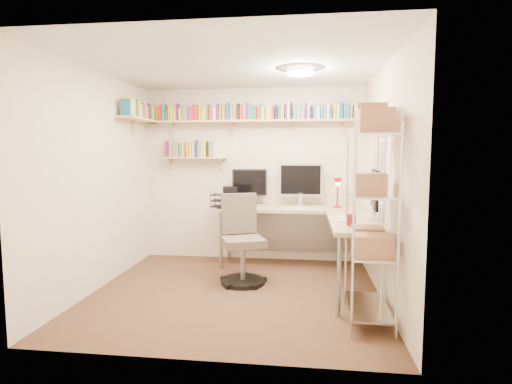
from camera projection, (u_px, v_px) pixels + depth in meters
The scene contains 6 objects.
ground at pixel (235, 292), 4.50m from camera, with size 3.20×3.20×0.00m, color #41281B.
room_shell at pixel (235, 155), 4.35m from camera, with size 3.24×3.04×2.52m.
wall_shelves at pixel (221, 121), 5.64m from camera, with size 3.12×1.09×0.80m.
corner_desk at pixel (300, 211), 5.24m from camera, with size 2.20×2.10×1.43m.
office_chair at pixel (242, 246), 4.83m from camera, with size 0.62×0.62×1.07m.
wire_rack at pixel (371, 188), 3.64m from camera, with size 0.41×0.80×2.02m.
Camera 1 is at (0.76, -4.31, 1.57)m, focal length 28.00 mm.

